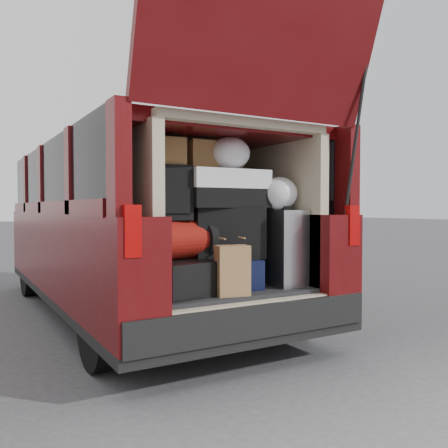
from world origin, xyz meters
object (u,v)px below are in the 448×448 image
(black_hardshell, at_px, (174,276))
(navy_hardshell, at_px, (224,273))
(backpack, at_px, (172,193))
(twotone_duffel, at_px, (225,189))
(red_duffel, at_px, (182,239))
(black_soft_case, at_px, (226,233))
(kraft_bag, at_px, (232,270))
(silver_roller, at_px, (281,247))

(black_hardshell, distance_m, navy_hardshell, 0.43)
(navy_hardshell, relative_size, backpack, 1.29)
(black_hardshell, height_order, twotone_duffel, twotone_duffel)
(red_duffel, relative_size, backpack, 1.10)
(black_soft_case, height_order, backpack, backpack)
(black_soft_case, distance_m, backpack, 0.54)
(navy_hardshell, height_order, twotone_duffel, twotone_duffel)
(navy_hardshell, xyz_separation_m, black_soft_case, (0.03, 0.02, 0.30))
(twotone_duffel, bearing_deg, black_hardshell, -172.87)
(kraft_bag, distance_m, red_duffel, 0.44)
(navy_hardshell, relative_size, kraft_bag, 1.45)
(black_hardshell, xyz_separation_m, navy_hardshell, (0.42, 0.03, -0.01))
(red_duffel, distance_m, backpack, 0.34)
(kraft_bag, relative_size, backpack, 0.89)
(black_hardshell, bearing_deg, kraft_bag, -52.20)
(kraft_bag, xyz_separation_m, black_soft_case, (0.14, 0.33, 0.24))
(navy_hardshell, bearing_deg, twotone_duffel, 46.19)
(kraft_bag, relative_size, black_soft_case, 0.65)
(silver_roller, height_order, black_soft_case, black_soft_case)
(red_duffel, bearing_deg, navy_hardshell, -9.60)
(black_hardshell, bearing_deg, silver_roller, -15.67)
(navy_hardshell, bearing_deg, red_duffel, -177.15)
(black_soft_case, bearing_deg, navy_hardshell, -134.56)
(black_soft_case, bearing_deg, kraft_bag, -102.86)
(backpack, bearing_deg, kraft_bag, -39.04)
(silver_roller, relative_size, red_duffel, 1.38)
(silver_roller, distance_m, backpack, 0.98)
(silver_roller, relative_size, black_soft_case, 1.09)
(kraft_bag, bearing_deg, red_duffel, 140.26)
(black_hardshell, xyz_separation_m, red_duffel, (0.07, 0.02, 0.26))
(twotone_duffel, bearing_deg, red_duffel, -175.42)
(silver_roller, distance_m, red_duffel, 0.82)
(navy_hardshell, bearing_deg, backpack, -177.81)
(silver_roller, relative_size, kraft_bag, 1.69)
(black_soft_case, relative_size, backpack, 1.38)
(kraft_bag, bearing_deg, black_hardshell, 150.07)
(black_soft_case, bearing_deg, silver_roller, -6.62)
(red_duffel, relative_size, black_soft_case, 0.79)
(twotone_duffel, bearing_deg, kraft_bag, -111.44)
(silver_roller, xyz_separation_m, black_soft_case, (-0.43, 0.13, 0.12))
(navy_hardshell, relative_size, twotone_duffel, 0.79)
(silver_roller, xyz_separation_m, backpack, (-0.88, 0.11, 0.42))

